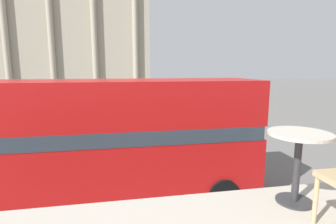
{
  "coord_description": "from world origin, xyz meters",
  "views": [
    {
      "loc": [
        -0.6,
        -2.56,
        4.54
      ],
      "look_at": [
        2.66,
        15.14,
        1.52
      ],
      "focal_mm": 28.0,
      "sensor_mm": 36.0,
      "label": 1
    }
  ],
  "objects_px": {
    "traffic_light_near": "(195,118)",
    "traffic_light_mid": "(77,101)",
    "plaza_building_left": "(78,19)",
    "pedestrian_red": "(156,114)",
    "pedestrian_yellow": "(119,131)",
    "pedestrian_black": "(182,105)",
    "cafe_dining_table": "(298,152)",
    "traffic_light_far": "(100,94)",
    "pedestrian_white": "(108,98)",
    "double_decker_bus": "(109,136)"
  },
  "relations": [
    {
      "from": "traffic_light_mid",
      "to": "pedestrian_red",
      "type": "relative_size",
      "value": 2.09
    },
    {
      "from": "traffic_light_mid",
      "to": "pedestrian_yellow",
      "type": "relative_size",
      "value": 2.14
    },
    {
      "from": "cafe_dining_table",
      "to": "traffic_light_mid",
      "type": "xyz_separation_m",
      "value": [
        -4.42,
        15.29,
        -1.3
      ]
    },
    {
      "from": "pedestrian_black",
      "to": "traffic_light_near",
      "type": "bearing_deg",
      "value": 37.14
    },
    {
      "from": "pedestrian_red",
      "to": "pedestrian_yellow",
      "type": "bearing_deg",
      "value": -4.08
    },
    {
      "from": "traffic_light_mid",
      "to": "pedestrian_white",
      "type": "height_order",
      "value": "traffic_light_mid"
    },
    {
      "from": "traffic_light_near",
      "to": "pedestrian_black",
      "type": "bearing_deg",
      "value": 79.36
    },
    {
      "from": "traffic_light_near",
      "to": "traffic_light_mid",
      "type": "relative_size",
      "value": 0.88
    },
    {
      "from": "traffic_light_near",
      "to": "pedestrian_white",
      "type": "bearing_deg",
      "value": 103.77
    },
    {
      "from": "cafe_dining_table",
      "to": "traffic_light_far",
      "type": "height_order",
      "value": "cafe_dining_table"
    },
    {
      "from": "pedestrian_red",
      "to": "pedestrian_black",
      "type": "height_order",
      "value": "pedestrian_black"
    },
    {
      "from": "pedestrian_white",
      "to": "pedestrian_black",
      "type": "height_order",
      "value": "pedestrian_black"
    },
    {
      "from": "double_decker_bus",
      "to": "traffic_light_near",
      "type": "distance_m",
      "value": 5.22
    },
    {
      "from": "traffic_light_near",
      "to": "pedestrian_red",
      "type": "bearing_deg",
      "value": 96.22
    },
    {
      "from": "traffic_light_near",
      "to": "pedestrian_white",
      "type": "height_order",
      "value": "traffic_light_near"
    },
    {
      "from": "double_decker_bus",
      "to": "traffic_light_far",
      "type": "bearing_deg",
      "value": 86.84
    },
    {
      "from": "pedestrian_yellow",
      "to": "pedestrian_black",
      "type": "relative_size",
      "value": 0.96
    },
    {
      "from": "plaza_building_left",
      "to": "pedestrian_yellow",
      "type": "bearing_deg",
      "value": -79.22
    },
    {
      "from": "plaza_building_left",
      "to": "traffic_light_far",
      "type": "bearing_deg",
      "value": -78.68
    },
    {
      "from": "traffic_light_mid",
      "to": "traffic_light_far",
      "type": "height_order",
      "value": "traffic_light_mid"
    },
    {
      "from": "pedestrian_black",
      "to": "traffic_light_far",
      "type": "bearing_deg",
      "value": -48.22
    },
    {
      "from": "traffic_light_far",
      "to": "pedestrian_white",
      "type": "relative_size",
      "value": 2.04
    },
    {
      "from": "traffic_light_far",
      "to": "pedestrian_red",
      "type": "distance_m",
      "value": 6.77
    },
    {
      "from": "pedestrian_red",
      "to": "pedestrian_white",
      "type": "bearing_deg",
      "value": -137.36
    },
    {
      "from": "double_decker_bus",
      "to": "cafe_dining_table",
      "type": "bearing_deg",
      "value": -79.88
    },
    {
      "from": "cafe_dining_table",
      "to": "pedestrian_red",
      "type": "relative_size",
      "value": 0.41
    },
    {
      "from": "traffic_light_far",
      "to": "double_decker_bus",
      "type": "bearing_deg",
      "value": -85.17
    },
    {
      "from": "plaza_building_left",
      "to": "traffic_light_near",
      "type": "height_order",
      "value": "plaza_building_left"
    },
    {
      "from": "cafe_dining_table",
      "to": "traffic_light_far",
      "type": "xyz_separation_m",
      "value": [
        -3.49,
        22.7,
        -1.53
      ]
    },
    {
      "from": "pedestrian_black",
      "to": "pedestrian_red",
      "type": "bearing_deg",
      "value": 10.84
    },
    {
      "from": "traffic_light_far",
      "to": "pedestrian_yellow",
      "type": "height_order",
      "value": "traffic_light_far"
    },
    {
      "from": "cafe_dining_table",
      "to": "plaza_building_left",
      "type": "xyz_separation_m",
      "value": [
        -8.56,
        48.04,
        9.44
      ]
    },
    {
      "from": "double_decker_bus",
      "to": "cafe_dining_table",
      "type": "xyz_separation_m",
      "value": [
        2.12,
        -6.47,
        1.41
      ]
    },
    {
      "from": "traffic_light_near",
      "to": "traffic_light_mid",
      "type": "distance_m",
      "value": 8.29
    },
    {
      "from": "pedestrian_black",
      "to": "plaza_building_left",
      "type": "bearing_deg",
      "value": -106.37
    },
    {
      "from": "pedestrian_red",
      "to": "pedestrian_black",
      "type": "xyz_separation_m",
      "value": [
        3.12,
        4.15,
        0.02
      ]
    },
    {
      "from": "pedestrian_white",
      "to": "traffic_light_far",
      "type": "bearing_deg",
      "value": -18.86
    },
    {
      "from": "cafe_dining_table",
      "to": "pedestrian_white",
      "type": "relative_size",
      "value": 0.45
    },
    {
      "from": "pedestrian_yellow",
      "to": "pedestrian_black",
      "type": "bearing_deg",
      "value": -98.15
    },
    {
      "from": "cafe_dining_table",
      "to": "traffic_light_mid",
      "type": "relative_size",
      "value": 0.2
    },
    {
      "from": "double_decker_bus",
      "to": "pedestrian_white",
      "type": "height_order",
      "value": "double_decker_bus"
    },
    {
      "from": "traffic_light_far",
      "to": "pedestrian_black",
      "type": "relative_size",
      "value": 1.85
    },
    {
      "from": "traffic_light_mid",
      "to": "pedestrian_white",
      "type": "distance_m",
      "value": 15.07
    },
    {
      "from": "traffic_light_mid",
      "to": "pedestrian_red",
      "type": "bearing_deg",
      "value": 24.49
    },
    {
      "from": "traffic_light_near",
      "to": "pedestrian_red",
      "type": "xyz_separation_m",
      "value": [
        -0.86,
        7.88,
        -1.13
      ]
    },
    {
      "from": "plaza_building_left",
      "to": "pedestrian_white",
      "type": "distance_m",
      "value": 22.27
    },
    {
      "from": "pedestrian_yellow",
      "to": "traffic_light_mid",
      "type": "bearing_deg",
      "value": -21.78
    },
    {
      "from": "plaza_building_left",
      "to": "pedestrian_red",
      "type": "bearing_deg",
      "value": -72.5
    },
    {
      "from": "pedestrian_yellow",
      "to": "pedestrian_white",
      "type": "relative_size",
      "value": 1.06
    },
    {
      "from": "traffic_light_far",
      "to": "pedestrian_black",
      "type": "height_order",
      "value": "traffic_light_far"
    }
  ]
}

